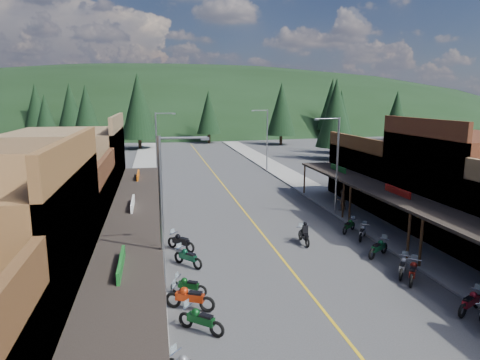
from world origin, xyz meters
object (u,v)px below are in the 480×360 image
shop_east_2 (464,185)px  bike_east_6 (403,266)px  streetlight_2 (336,162)px  pine_2 (138,106)px  pine_5 (332,104)px  bike_west_5 (190,297)px  bike_west_8 (181,241)px  pine_6 (397,111)px  streetlight_1 (158,146)px  bike_east_5 (413,271)px  bike_east_7 (378,247)px  streetlight_3 (266,137)px  pine_8 (46,123)px  bike_west_4 (201,319)px  rider_on_bike (304,235)px  pedestrian_east_b (342,200)px  pine_3 (209,112)px  shop_west_3 (72,175)px  shop_west_2 (43,221)px  pine_10 (87,115)px  bike_west_6 (188,285)px  bike_east_9 (349,225)px  pine_4 (281,109)px  shop_east_3 (389,175)px  bike_east_4 (471,301)px  pine_11 (336,113)px  bike_west_7 (188,256)px  pine_1 (70,109)px  pine_7 (36,108)px  pine_9 (340,116)px  bike_east_8 (363,232)px  streetlight_0 (165,219)px

shop_east_2 → bike_east_6: shop_east_2 is taller
streetlight_2 → pine_2: size_ratio=0.57×
pine_5 → bike_west_5: bearing=-117.2°
bike_west_8 → pine_6: bearing=7.2°
streetlight_1 → bike_east_5: bearing=-64.8°
bike_east_7 → pine_6: bearing=115.5°
streetlight_3 → pine_8: size_ratio=0.80×
bike_west_4 → rider_on_bike: (7.86, 9.54, 0.02)m
bike_west_8 → pedestrian_east_b: size_ratio=1.22×
pine_3 → pine_5: bearing=11.3°
pine_5 → shop_west_3: bearing=-128.2°
shop_west_2 → pine_10: 48.67m
bike_west_6 → pine_10: bearing=41.3°
bike_east_9 → pine_6: bearing=106.1°
shop_east_2 → pine_4: (4.22, 58.30, 3.72)m
bike_east_9 → bike_west_6: bearing=-98.0°
pine_4 → rider_on_bike: pine_4 is taller
shop_east_3 → bike_east_4: shop_east_3 is taller
shop_west_3 → bike_west_8: 12.42m
streetlight_3 → pine_3: size_ratio=0.73×
bike_west_5 → bike_east_4: 12.64m
pine_3 → pine_11: size_ratio=0.89×
streetlight_1 → bike_west_7: streetlight_1 is taller
streetlight_2 → bike_west_7: size_ratio=3.78×
pine_10 → pine_1: bearing=106.7°
pine_6 → pine_11: bearing=-135.0°
rider_on_bike → bike_east_4: bearing=-66.1°
shop_east_2 → bike_east_9: size_ratio=5.83×
pine_4 → pine_7: (-50.00, 16.00, 0.00)m
pine_10 → streetlight_3: bearing=-38.7°
pine_9 → pine_11: bearing=-119.7°
bike_east_4 → rider_on_bike: bearing=175.9°
pine_6 → pedestrian_east_b: (-37.97, -55.12, -5.44)m
pine_4 → pine_5: size_ratio=0.89×
pine_6 → bike_west_7: 82.87m
pine_8 → pine_9: (46.00, 5.00, 0.40)m
bike_east_9 → rider_on_bike: 4.36m
bike_west_8 → bike_west_4: bearing=-131.6°
shop_west_3 → streetlight_2: (20.74, -3.30, 0.94)m
shop_east_3 → pine_11: size_ratio=0.88×
streetlight_2 → pine_8: size_ratio=0.80×
pine_11 → bike_east_6: bearing=-108.7°
pine_10 → bike_east_8: (24.42, -48.09, -6.24)m
pine_2 → bike_west_6: bearing=-86.2°
bike_east_7 → pine_11: bearing=127.3°
pine_3 → pine_9: (20.00, -21.00, -0.10)m
streetlight_0 → pine_7: (-25.05, 82.00, 2.78)m
pine_3 → bike_west_4: bearing=-97.5°
streetlight_1 → pine_10: (-11.05, 28.00, 2.32)m
pine_2 → bike_west_8: bearing=-85.8°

